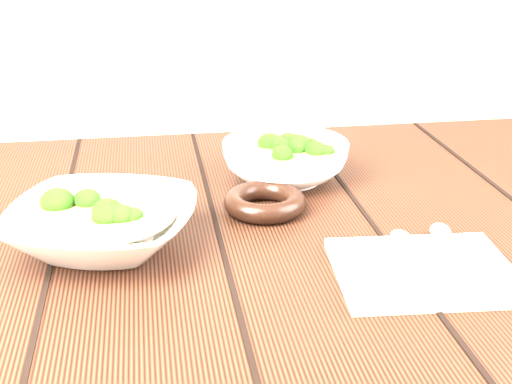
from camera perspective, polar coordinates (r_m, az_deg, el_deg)
The scene contains 7 objects.
table at distance 0.98m, azimuth -1.87°, elevation -8.92°, with size 1.20×0.80×0.75m.
soup_bowl_front at distance 0.87m, azimuth -12.16°, elevation -2.55°, with size 0.27×0.27×0.06m.
soup_bowl_back at distance 1.06m, azimuth 2.36°, elevation 2.64°, with size 0.23×0.23×0.07m.
trivet at distance 0.96m, azimuth 0.70°, elevation -0.80°, with size 0.11×0.11×0.03m, color black.
napkin at distance 0.82m, azimuth 13.28°, elevation -6.14°, with size 0.20×0.16×0.01m, color beige.
spoon_left at distance 0.85m, azimuth 11.92°, elevation -4.51°, with size 0.04×0.16×0.01m.
spoon_right at distance 0.87m, azimuth 14.59°, elevation -3.87°, with size 0.07×0.16×0.01m.
Camera 1 is at (-0.10, -0.84, 1.13)m, focal length 50.00 mm.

